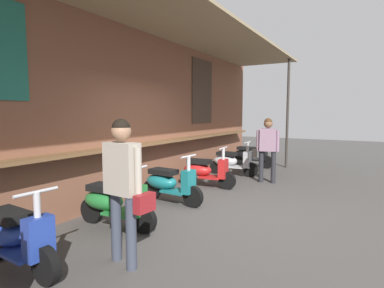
{
  "coord_description": "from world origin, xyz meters",
  "views": [
    {
      "loc": [
        -4.94,
        -2.3,
        1.75
      ],
      "look_at": [
        1.54,
        1.44,
        1.0
      ],
      "focal_mm": 29.09,
      "sensor_mm": 36.0,
      "label": 1
    }
  ],
  "objects_px": {
    "scooter_blue": "(15,236)",
    "scooter_green": "(112,202)",
    "scooter_red": "(204,171)",
    "scooter_teal": "(168,183)",
    "shopper_browsing": "(123,177)",
    "scooter_silver": "(231,161)",
    "scooter_black": "(249,155)",
    "shopper_passing": "(267,144)"
  },
  "relations": [
    {
      "from": "scooter_blue",
      "to": "shopper_passing",
      "type": "distance_m",
      "value": 5.86
    },
    {
      "from": "shopper_browsing",
      "to": "scooter_black",
      "type": "bearing_deg",
      "value": 11.97
    },
    {
      "from": "scooter_teal",
      "to": "shopper_browsing",
      "type": "height_order",
      "value": "shopper_browsing"
    },
    {
      "from": "scooter_blue",
      "to": "scooter_green",
      "type": "height_order",
      "value": "same"
    },
    {
      "from": "scooter_blue",
      "to": "shopper_passing",
      "type": "relative_size",
      "value": 0.87
    },
    {
      "from": "scooter_red",
      "to": "shopper_passing",
      "type": "bearing_deg",
      "value": 41.76
    },
    {
      "from": "scooter_green",
      "to": "scooter_black",
      "type": "relative_size",
      "value": 1.0
    },
    {
      "from": "scooter_green",
      "to": "scooter_black",
      "type": "bearing_deg",
      "value": 86.47
    },
    {
      "from": "scooter_green",
      "to": "scooter_teal",
      "type": "distance_m",
      "value": 1.52
    },
    {
      "from": "scooter_green",
      "to": "scooter_black",
      "type": "height_order",
      "value": "same"
    },
    {
      "from": "scooter_silver",
      "to": "scooter_blue",
      "type": "bearing_deg",
      "value": -91.81
    },
    {
      "from": "scooter_red",
      "to": "scooter_black",
      "type": "distance_m",
      "value": 3.18
    },
    {
      "from": "scooter_red",
      "to": "scooter_green",
      "type": "bearing_deg",
      "value": -93.96
    },
    {
      "from": "scooter_blue",
      "to": "shopper_browsing",
      "type": "height_order",
      "value": "shopper_browsing"
    },
    {
      "from": "scooter_blue",
      "to": "shopper_browsing",
      "type": "xyz_separation_m",
      "value": [
        0.69,
        -0.99,
        0.64
      ]
    },
    {
      "from": "shopper_passing",
      "to": "scooter_silver",
      "type": "bearing_deg",
      "value": -126.88
    },
    {
      "from": "scooter_blue",
      "to": "scooter_teal",
      "type": "distance_m",
      "value": 3.03
    },
    {
      "from": "shopper_passing",
      "to": "scooter_black",
      "type": "bearing_deg",
      "value": -165.75
    },
    {
      "from": "scooter_green",
      "to": "scooter_teal",
      "type": "relative_size",
      "value": 1.0
    },
    {
      "from": "scooter_teal",
      "to": "shopper_browsing",
      "type": "relative_size",
      "value": 0.83
    },
    {
      "from": "scooter_green",
      "to": "scooter_red",
      "type": "distance_m",
      "value": 3.02
    },
    {
      "from": "scooter_silver",
      "to": "scooter_black",
      "type": "relative_size",
      "value": 1.0
    },
    {
      "from": "scooter_green",
      "to": "scooter_teal",
      "type": "bearing_deg",
      "value": 86.47
    },
    {
      "from": "scooter_teal",
      "to": "scooter_silver",
      "type": "height_order",
      "value": "same"
    },
    {
      "from": "scooter_teal",
      "to": "scooter_red",
      "type": "xyz_separation_m",
      "value": [
        1.5,
        -0.0,
        0.0
      ]
    },
    {
      "from": "scooter_silver",
      "to": "shopper_browsing",
      "type": "height_order",
      "value": "shopper_browsing"
    },
    {
      "from": "scooter_blue",
      "to": "scooter_black",
      "type": "xyz_separation_m",
      "value": [
        7.71,
        0.0,
        0.0
      ]
    },
    {
      "from": "scooter_blue",
      "to": "scooter_red",
      "type": "bearing_deg",
      "value": 93.28
    },
    {
      "from": "scooter_silver",
      "to": "scooter_black",
      "type": "bearing_deg",
      "value": 88.19
    },
    {
      "from": "scooter_blue",
      "to": "scooter_green",
      "type": "distance_m",
      "value": 1.51
    },
    {
      "from": "scooter_red",
      "to": "scooter_blue",
      "type": "bearing_deg",
      "value": -93.96
    },
    {
      "from": "scooter_black",
      "to": "scooter_silver",
      "type": "bearing_deg",
      "value": -89.03
    },
    {
      "from": "scooter_red",
      "to": "scooter_silver",
      "type": "xyz_separation_m",
      "value": [
        1.63,
        0.0,
        0.0
      ]
    },
    {
      "from": "scooter_teal",
      "to": "scooter_silver",
      "type": "xyz_separation_m",
      "value": [
        3.13,
        0.0,
        0.0
      ]
    },
    {
      "from": "scooter_red",
      "to": "shopper_passing",
      "type": "distance_m",
      "value": 1.75
    },
    {
      "from": "scooter_teal",
      "to": "scooter_blue",
      "type": "bearing_deg",
      "value": -86.26
    },
    {
      "from": "scooter_blue",
      "to": "scooter_black",
      "type": "distance_m",
      "value": 7.71
    },
    {
      "from": "scooter_green",
      "to": "scooter_black",
      "type": "xyz_separation_m",
      "value": [
        6.2,
        0.0,
        0.0
      ]
    },
    {
      "from": "scooter_red",
      "to": "scooter_black",
      "type": "height_order",
      "value": "same"
    },
    {
      "from": "scooter_teal",
      "to": "scooter_silver",
      "type": "distance_m",
      "value": 3.13
    },
    {
      "from": "scooter_red",
      "to": "shopper_passing",
      "type": "relative_size",
      "value": 0.87
    },
    {
      "from": "scooter_green",
      "to": "scooter_silver",
      "type": "bearing_deg",
      "value": 86.47
    }
  ]
}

